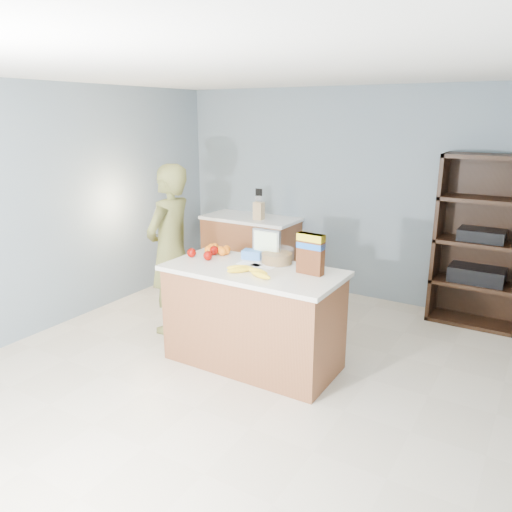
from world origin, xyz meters
The scene contains 15 objects.
floor centered at (0.00, 0.00, 0.00)m, with size 4.50×5.00×0.02m, color beige.
walls centered at (0.00, 0.00, 1.65)m, with size 4.52×5.02×2.51m.
counter_peninsula centered at (0.00, 0.30, 0.42)m, with size 1.56×0.76×0.90m.
back_cabinet centered at (-1.20, 2.20, 0.45)m, with size 1.24×0.62×0.90m.
shelving_unit centered at (1.55, 2.35, 0.86)m, with size 0.90×0.40×1.80m.
person centered at (-1.11, 0.51, 0.86)m, with size 0.63×0.41×1.72m, color brown.
knife_block centered at (-1.03, 2.12, 1.02)m, with size 0.12×0.10×0.31m.
envelopes centered at (-0.03, 0.39, 0.90)m, with size 0.36×0.15×0.00m.
bananas centered at (0.05, 0.16, 0.92)m, with size 0.48×0.23×0.05m.
apples centered at (-0.57, 0.36, 0.94)m, with size 0.27×0.27×0.09m.
oranges centered at (-0.54, 0.54, 0.94)m, with size 0.27×0.19×0.08m.
blue_carton centered at (-0.16, 0.56, 0.94)m, with size 0.18×0.12×0.08m, color blue.
salad_bowl centered at (0.09, 0.56, 0.96)m, with size 0.30×0.30×0.13m.
tv centered at (-0.04, 0.60, 1.06)m, with size 0.28×0.12×0.28m.
cereal_box centered at (0.48, 0.42, 1.10)m, with size 0.23×0.10×0.34m.
Camera 1 is at (2.15, -3.20, 2.18)m, focal length 35.00 mm.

